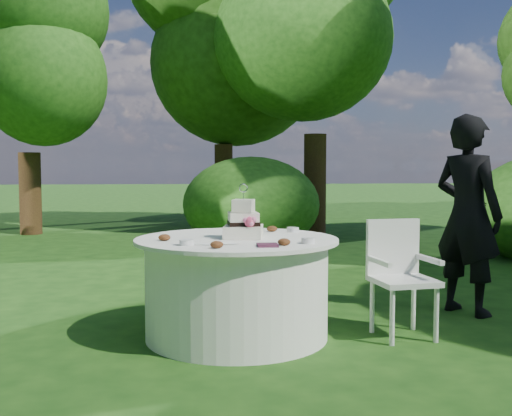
# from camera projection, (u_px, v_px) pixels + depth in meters

# --- Properties ---
(ground) EXTENTS (80.00, 80.00, 0.00)m
(ground) POSITION_uv_depth(u_px,v_px,m) (237.00, 336.00, 4.65)
(ground) COLOR #153B10
(ground) RESTS_ON ground
(napkins) EXTENTS (0.14, 0.14, 0.02)m
(napkins) POSITION_uv_depth(u_px,v_px,m) (268.00, 245.00, 4.11)
(napkins) COLOR #471E33
(napkins) RESTS_ON table
(feather_plume) EXTENTS (0.48, 0.07, 0.01)m
(feather_plume) POSITION_uv_depth(u_px,v_px,m) (206.00, 244.00, 4.20)
(feather_plume) COLOR white
(feather_plume) RESTS_ON table
(guest) EXTENTS (0.70, 0.77, 1.78)m
(guest) POSITION_uv_depth(u_px,v_px,m) (468.00, 215.00, 5.33)
(guest) COLOR black
(guest) RESTS_ON ground
(table) EXTENTS (1.56, 1.56, 0.77)m
(table) POSITION_uv_depth(u_px,v_px,m) (237.00, 287.00, 4.62)
(table) COLOR white
(table) RESTS_ON ground
(cake) EXTENTS (0.33, 0.33, 0.42)m
(cake) POSITION_uv_depth(u_px,v_px,m) (244.00, 223.00, 4.57)
(cake) COLOR silver
(cake) RESTS_ON table
(chair) EXTENTS (0.50, 0.49, 0.90)m
(chair) POSITION_uv_depth(u_px,v_px,m) (399.00, 269.00, 4.67)
(chair) COLOR silver
(chair) RESTS_ON ground
(votives) EXTENTS (0.97, 0.86, 0.04)m
(votives) POSITION_uv_depth(u_px,v_px,m) (265.00, 237.00, 4.48)
(votives) COLOR silver
(votives) RESTS_ON table
(petal_cups) EXTENTS (0.96, 1.06, 0.05)m
(petal_cups) POSITION_uv_depth(u_px,v_px,m) (235.00, 238.00, 4.41)
(petal_cups) COLOR #562D16
(petal_cups) RESTS_ON table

